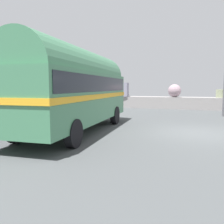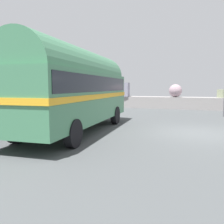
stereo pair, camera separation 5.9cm
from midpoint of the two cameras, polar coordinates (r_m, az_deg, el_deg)
ground at (r=10.95m, az=20.03°, el=-4.85°), size 32.00×26.00×0.02m
breakwater at (r=22.59m, az=20.56°, el=2.25°), size 31.36×2.05×2.44m
vintage_coach at (r=10.53m, az=-8.68°, el=6.19°), size 3.04×8.74×3.70m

